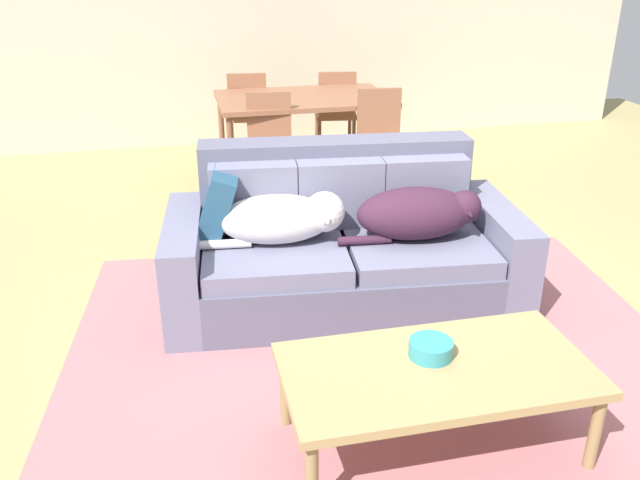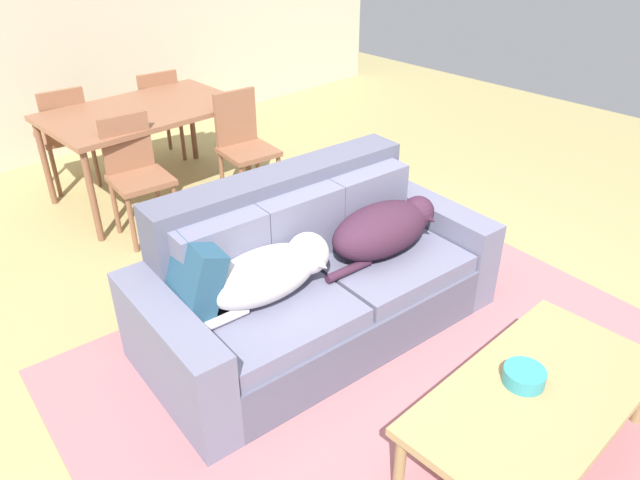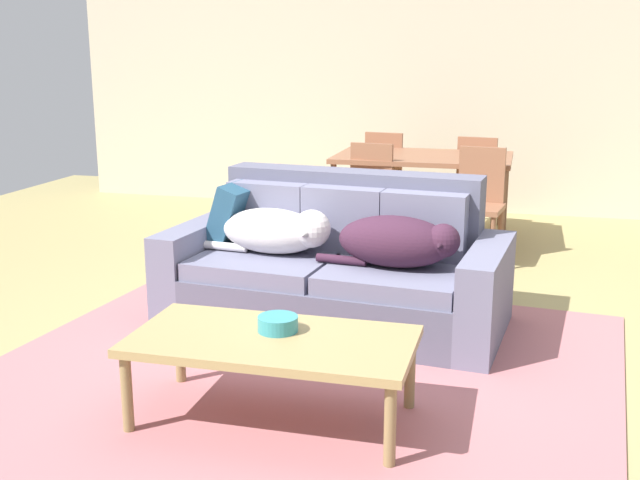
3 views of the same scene
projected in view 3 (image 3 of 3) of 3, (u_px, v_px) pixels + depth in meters
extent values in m
plane|color=tan|center=(365.00, 342.00, 4.50)|extent=(10.00, 10.00, 0.00)
cube|color=beige|center=(445.00, 79.00, 7.94)|extent=(8.00, 0.12, 2.70)
cube|color=#AC666A|center=(298.00, 372.00, 4.07)|extent=(3.49, 3.30, 0.01)
cube|color=#555569|center=(334.00, 299.00, 4.77)|extent=(1.73, 1.12, 0.32)
cube|color=slate|center=(272.00, 259.00, 4.86)|extent=(0.88, 1.00, 0.11)
cube|color=slate|center=(400.00, 272.00, 4.58)|extent=(0.88, 1.00, 0.11)
cube|color=#555569|center=(353.00, 208.00, 4.98)|extent=(1.66, 0.40, 0.48)
cube|color=slate|center=(268.00, 213.00, 4.99)|extent=(0.52, 0.21, 0.40)
cube|color=slate|center=(343.00, 219.00, 4.82)|extent=(0.52, 0.21, 0.40)
cube|color=slate|center=(424.00, 226.00, 4.64)|extent=(0.52, 0.21, 0.40)
cube|color=slate|center=(200.00, 265.00, 5.05)|extent=(0.29, 0.97, 0.56)
cube|color=slate|center=(486.00, 296.00, 4.43)|extent=(0.29, 0.97, 0.56)
ellipsoid|color=silver|center=(272.00, 231.00, 4.78)|extent=(0.67, 0.37, 0.28)
sphere|color=silver|center=(312.00, 229.00, 4.66)|extent=(0.23, 0.23, 0.23)
cone|color=#A29C9B|center=(306.00, 234.00, 4.57)|extent=(0.11, 0.14, 0.10)
cylinder|color=silver|center=(225.00, 246.00, 4.85)|extent=(0.29, 0.08, 0.05)
ellipsoid|color=#3A1D30|center=(395.00, 241.00, 4.48)|extent=(0.70, 0.42, 0.30)
sphere|color=#3A1D30|center=(443.00, 241.00, 4.36)|extent=(0.19, 0.19, 0.19)
cone|color=black|center=(440.00, 246.00, 4.28)|extent=(0.10, 0.11, 0.09)
cylinder|color=#3A1D30|center=(341.00, 260.00, 4.54)|extent=(0.30, 0.08, 0.05)
cube|color=navy|center=(235.00, 215.00, 5.02)|extent=(0.32, 0.45, 0.43)
cube|color=#A38A56|center=(272.00, 341.00, 3.46)|extent=(1.26, 0.65, 0.04)
cylinder|color=olive|center=(127.00, 394.00, 3.40)|extent=(0.05, 0.05, 0.36)
cylinder|color=olive|center=(390.00, 426.00, 3.11)|extent=(0.05, 0.05, 0.36)
cylinder|color=olive|center=(180.00, 349.00, 3.91)|extent=(0.05, 0.05, 0.36)
cylinder|color=olive|center=(410.00, 373.00, 3.62)|extent=(0.05, 0.05, 0.36)
cylinder|color=teal|center=(278.00, 324.00, 3.52)|extent=(0.18, 0.18, 0.07)
cube|color=brown|center=(423.00, 157.00, 6.74)|extent=(1.49, 0.94, 0.04)
cylinder|color=brown|center=(333.00, 205.00, 6.61)|extent=(0.05, 0.05, 0.71)
cylinder|color=brown|center=(502.00, 214.00, 6.26)|extent=(0.05, 0.05, 0.71)
cylinder|color=brown|center=(355.00, 189.00, 7.40)|extent=(0.05, 0.05, 0.71)
cylinder|color=brown|center=(505.00, 195.00, 7.05)|extent=(0.05, 0.05, 0.71)
cube|color=brown|center=(364.00, 199.00, 6.34)|extent=(0.45, 0.45, 0.04)
cube|color=brown|center=(372.00, 168.00, 6.44)|extent=(0.36, 0.08, 0.42)
cylinder|color=brown|center=(337.00, 230.00, 6.30)|extent=(0.04, 0.04, 0.44)
cylinder|color=brown|center=(377.00, 234.00, 6.18)|extent=(0.04, 0.04, 0.44)
cylinder|color=brown|center=(351.00, 222.00, 6.61)|extent=(0.04, 0.04, 0.44)
cylinder|color=brown|center=(390.00, 225.00, 6.48)|extent=(0.04, 0.04, 0.44)
cube|color=brown|center=(476.00, 208.00, 6.02)|extent=(0.45, 0.45, 0.04)
cube|color=brown|center=(482.00, 174.00, 6.13)|extent=(0.36, 0.08, 0.43)
cylinder|color=brown|center=(448.00, 240.00, 5.99)|extent=(0.04, 0.04, 0.43)
cylinder|color=brown|center=(492.00, 245.00, 5.86)|extent=(0.04, 0.04, 0.43)
cylinder|color=brown|center=(458.00, 231.00, 6.29)|extent=(0.04, 0.04, 0.43)
cylinder|color=brown|center=(500.00, 235.00, 6.17)|extent=(0.04, 0.04, 0.43)
cube|color=brown|center=(389.00, 176.00, 7.54)|extent=(0.44, 0.44, 0.04)
cube|color=brown|center=(384.00, 155.00, 7.32)|extent=(0.36, 0.08, 0.42)
cylinder|color=brown|center=(410.00, 198.00, 7.69)|extent=(0.04, 0.04, 0.43)
cylinder|color=brown|center=(377.00, 196.00, 7.81)|extent=(0.04, 0.04, 0.43)
cylinder|color=brown|center=(400.00, 204.00, 7.38)|extent=(0.04, 0.04, 0.43)
cylinder|color=brown|center=(366.00, 202.00, 7.50)|extent=(0.04, 0.04, 0.43)
cube|color=brown|center=(480.00, 183.00, 7.32)|extent=(0.45, 0.45, 0.04)
cube|color=brown|center=(477.00, 161.00, 7.10)|extent=(0.36, 0.09, 0.42)
cylinder|color=brown|center=(500.00, 204.00, 7.46)|extent=(0.04, 0.04, 0.40)
cylinder|color=brown|center=(465.00, 201.00, 7.58)|extent=(0.04, 0.04, 0.40)
cylinder|color=brown|center=(493.00, 211.00, 7.15)|extent=(0.04, 0.04, 0.40)
cylinder|color=brown|center=(457.00, 208.00, 7.28)|extent=(0.04, 0.04, 0.40)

